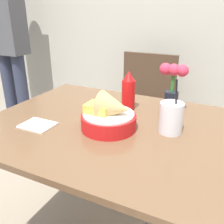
# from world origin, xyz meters

# --- Properties ---
(dining_table) EXTENTS (1.08, 0.82, 0.74)m
(dining_table) POSITION_xyz_m (0.00, 0.00, 0.63)
(dining_table) COLOR brown
(dining_table) RESTS_ON ground_plane
(chair_far_window) EXTENTS (0.40, 0.40, 0.89)m
(chair_far_window) POSITION_xyz_m (-0.14, 0.80, 0.53)
(chair_far_window) COLOR #473323
(chair_far_window) RESTS_ON ground_plane
(food_basket) EXTENTS (0.22, 0.22, 0.16)m
(food_basket) POSITION_xyz_m (0.01, -0.04, 0.80)
(food_basket) COLOR red
(food_basket) RESTS_ON dining_table
(ketchup_bottle) EXTENTS (0.06, 0.06, 0.18)m
(ketchup_bottle) POSITION_xyz_m (-0.01, 0.19, 0.83)
(ketchup_bottle) COLOR red
(ketchup_bottle) RESTS_ON dining_table
(drink_cup) EXTENTS (0.09, 0.09, 0.22)m
(drink_cup) POSITION_xyz_m (0.23, 0.03, 0.80)
(drink_cup) COLOR silver
(drink_cup) RESTS_ON dining_table
(flower_vase) EXTENTS (0.13, 0.06, 0.23)m
(flower_vase) POSITION_xyz_m (0.18, 0.24, 0.87)
(flower_vase) COLOR black
(flower_vase) RESTS_ON dining_table
(napkin) EXTENTS (0.13, 0.11, 0.01)m
(napkin) POSITION_xyz_m (-0.27, -0.15, 0.74)
(napkin) COLOR white
(napkin) RESTS_ON dining_table
(person_standing) EXTENTS (0.32, 0.19, 1.69)m
(person_standing) POSITION_xyz_m (-1.37, 0.75, 0.98)
(person_standing) COLOR #2D3347
(person_standing) RESTS_ON ground_plane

